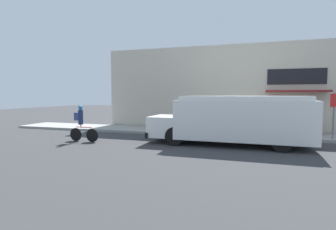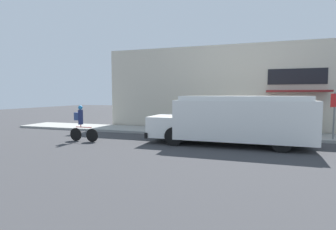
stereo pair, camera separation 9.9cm
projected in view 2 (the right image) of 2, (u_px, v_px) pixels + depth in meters
name	position (u px, v px, depth m)	size (l,w,h in m)	color
ground_plane	(241.00, 139.00, 12.79)	(70.00, 70.00, 0.00)	#38383A
sidewalk	(242.00, 134.00, 13.92)	(28.00, 2.39, 0.13)	#999993
storefront	(245.00, 88.00, 15.02)	(17.12, 1.08, 5.06)	beige
school_bus	(234.00, 119.00, 11.27)	(6.80, 2.83, 2.10)	white
cyclist	(81.00, 124.00, 12.08)	(1.50, 0.20, 1.67)	black
stop_sign_post	(334.00, 108.00, 11.79)	(0.45, 0.45, 2.12)	slate
trash_bin	(312.00, 125.00, 13.35)	(0.51, 0.51, 0.92)	#2D5138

